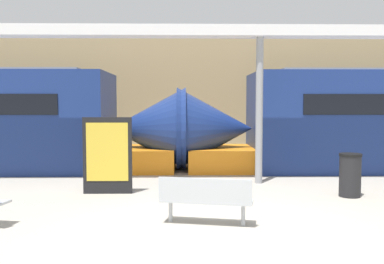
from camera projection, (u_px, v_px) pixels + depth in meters
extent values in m
plane|color=#A8A093|center=(208.00, 230.00, 7.11)|extent=(60.00, 60.00, 0.00)
cube|color=tan|center=(193.00, 95.00, 17.93)|extent=(56.00, 0.20, 5.00)
cone|color=navy|center=(215.00, 128.00, 13.77)|extent=(2.44, 2.63, 2.63)
cube|color=orange|center=(222.00, 158.00, 13.83)|extent=(2.20, 2.46, 0.70)
cone|color=navy|center=(148.00, 129.00, 13.73)|extent=(2.44, 2.63, 2.63)
cube|color=orange|center=(141.00, 158.00, 13.79)|extent=(2.20, 2.46, 0.70)
cube|color=#ADB2B7|center=(206.00, 201.00, 7.48)|extent=(1.67, 0.77, 0.04)
cube|color=#ADB2B7|center=(204.00, 190.00, 7.27)|extent=(1.59, 0.37, 0.41)
cylinder|color=#ADB2B7|center=(171.00, 211.00, 7.62)|extent=(0.07, 0.07, 0.39)
cylinder|color=#ADB2B7|center=(243.00, 214.00, 7.37)|extent=(0.07, 0.07, 0.39)
cylinder|color=black|center=(350.00, 176.00, 9.68)|extent=(0.48, 0.48, 0.92)
cylinder|color=black|center=(351.00, 155.00, 9.65)|extent=(0.50, 0.50, 0.06)
cube|color=black|center=(108.00, 156.00, 9.98)|extent=(1.14, 0.06, 1.79)
cube|color=gold|center=(107.00, 152.00, 9.93)|extent=(0.97, 0.01, 1.36)
cylinder|color=gray|center=(259.00, 111.00, 11.25)|extent=(0.19, 0.19, 3.84)
cube|color=silver|center=(260.00, 32.00, 11.11)|extent=(28.00, 0.60, 0.28)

